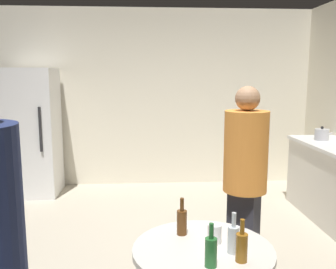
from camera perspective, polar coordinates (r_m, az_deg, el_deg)
The scene contains 10 objects.
wall_back at distance 5.70m, azimuth -4.04°, elevation 5.63°, with size 5.32×0.06×2.70m, color silver.
refrigerator at distance 5.54m, azimuth -20.38°, elevation 0.32°, with size 0.70×0.68×1.80m.
kettle at distance 4.94m, azimuth 22.84°, elevation -0.00°, with size 0.24×0.17×0.18m.
foreground_table at distance 2.22m, azimuth 5.44°, elevation -19.55°, with size 0.80×0.80×0.73m.
beer_bottle_amber at distance 2.02m, azimuth 11.39°, elevation -16.68°, with size 0.06×0.06×0.23m.
beer_bottle_brown at distance 2.29m, azimuth 2.17°, elevation -13.34°, with size 0.06×0.06×0.23m.
beer_bottle_green at distance 1.95m, azimuth 6.70°, elevation -17.55°, with size 0.06×0.06×0.23m.
beer_bottle_clear at distance 2.10m, azimuth 10.14°, elevation -15.63°, with size 0.06×0.06×0.23m.
plastic_cup_white at distance 2.21m, azimuth 7.25°, elevation -15.06°, with size 0.08×0.08×0.11m, color white.
person_in_orange_shirt at distance 2.94m, azimuth 11.91°, elevation -5.83°, with size 0.48×0.48×1.62m.
Camera 1 is at (0.01, -3.06, 1.69)m, focal length 39.17 mm.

